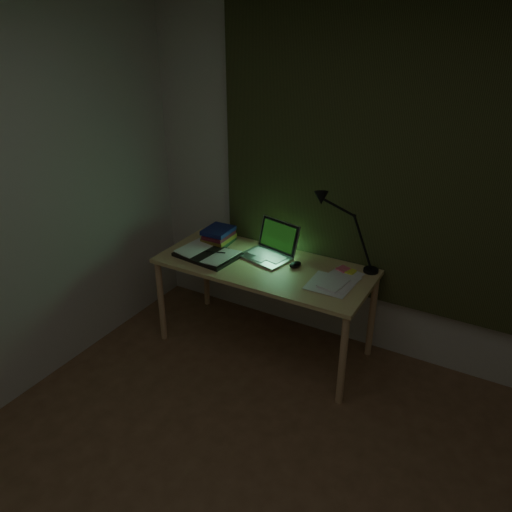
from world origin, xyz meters
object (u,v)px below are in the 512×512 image
Objects in this scene: loose_papers at (328,281)px; book_stack at (219,236)px; laptop at (265,243)px; open_textbook at (208,254)px; desk at (264,307)px; desk_lamp at (375,235)px.

book_stack is at bearing 170.48° from loose_papers.
laptop reaches higher than loose_papers.
book_stack is at bearing 109.46° from open_textbook.
open_textbook is 0.92m from loose_papers.
desk is at bearing 17.33° from open_textbook.
open_textbook is (-0.43, -0.08, 0.37)m from desk.
book_stack reaches higher than desk.
loose_papers is at bearing -9.52° from book_stack.
desk is 3.54× the size of open_textbook.
desk is 0.65m from book_stack.
desk_lamp is (1.17, 0.12, 0.22)m from book_stack.
laptop is 0.44m from open_textbook.
desk_lamp is at bearing 5.74° from book_stack.
laptop is 1.13× the size of loose_papers.
laptop is 0.70× the size of desk_lamp.
open_textbook is at bearing -76.72° from book_stack.
desk is at bearing -17.30° from book_stack.
open_textbook is at bearing -175.48° from loose_papers.
book_stack is (-0.44, 0.06, -0.06)m from laptop.
open_textbook is at bearing -168.85° from desk.
desk_lamp is (1.12, 0.35, 0.26)m from open_textbook.
desk is 0.61m from loose_papers.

